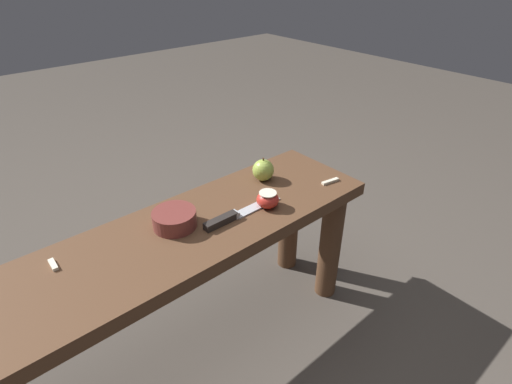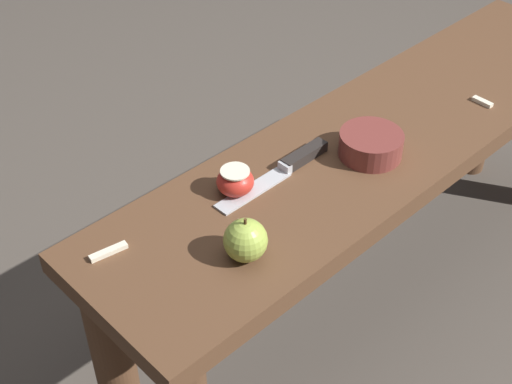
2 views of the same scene
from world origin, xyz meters
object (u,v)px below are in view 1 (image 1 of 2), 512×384
object	(u,v)px
apple_cut	(268,199)
knife	(232,216)
bowl	(175,219)
wooden_bench	(156,276)
apple_whole	(263,170)

from	to	relation	value
apple_cut	knife	bearing A→B (deg)	-9.24
apple_cut	bowl	distance (m)	0.27
wooden_bench	apple_whole	world-z (taller)	apple_whole
apple_whole	apple_cut	bearing A→B (deg)	53.20
apple_whole	wooden_bench	bearing A→B (deg)	8.53
apple_whole	bowl	distance (m)	0.34
knife	bowl	xyz separation A→B (m)	(0.14, -0.07, 0.01)
wooden_bench	apple_whole	bearing A→B (deg)	-171.47
apple_whole	apple_cut	xyz separation A→B (m)	(0.09, 0.13, -0.01)
wooden_bench	apple_cut	bearing A→B (deg)	169.84
apple_whole	bowl	xyz separation A→B (m)	(0.34, 0.03, -0.01)
knife	apple_cut	world-z (taller)	apple_cut
apple_cut	apple_whole	bearing A→B (deg)	-126.80
apple_cut	bowl	bearing A→B (deg)	-20.01
wooden_bench	bowl	distance (m)	0.16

